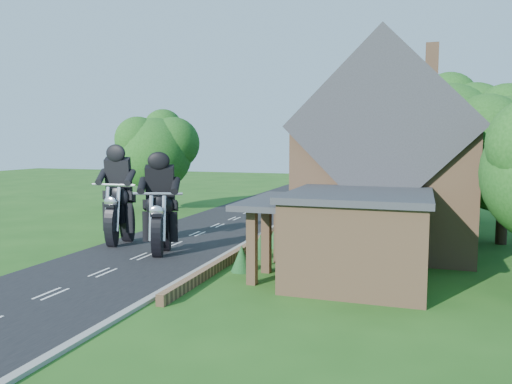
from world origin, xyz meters
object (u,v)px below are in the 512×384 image
(motorcycle_follow, at_px, (120,230))
(house, at_px, (386,161))
(garden_wall, at_px, (263,238))
(motorcycle_lead, at_px, (161,240))
(annex, at_px, (355,235))

(motorcycle_follow, bearing_deg, house, -163.94)
(house, bearing_deg, garden_wall, -170.83)
(garden_wall, xyz_separation_m, motorcycle_lead, (-3.66, -4.33, 0.53))
(annex, bearing_deg, motorcycle_lead, 170.97)
(motorcycle_follow, bearing_deg, motorcycle_lead, 155.90)
(garden_wall, height_order, motorcycle_follow, motorcycle_follow)
(garden_wall, distance_m, annex, 8.19)
(motorcycle_lead, bearing_deg, annex, 156.41)
(house, bearing_deg, annex, -95.24)
(annex, relative_size, motorcycle_lead, 4.51)
(garden_wall, height_order, house, house)
(house, xyz_separation_m, motorcycle_follow, (-13.02, -3.98, -3.57))
(house, relative_size, motorcycle_follow, 6.14)
(house, xyz_separation_m, annex, (-0.62, -6.80, -2.58))
(garden_wall, bearing_deg, motorcycle_lead, -130.20)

